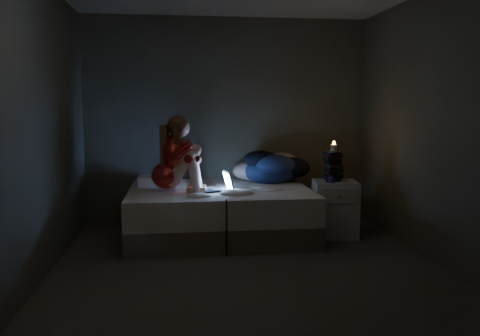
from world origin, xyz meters
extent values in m
cube|color=#3F3A37|center=(0.00, 0.00, -0.01)|extent=(3.60, 3.80, 0.02)
cube|color=#565851|center=(0.00, 1.91, 1.30)|extent=(3.60, 0.02, 2.60)
cube|color=#565851|center=(0.00, -1.91, 1.30)|extent=(3.60, 0.02, 2.60)
cube|color=#565851|center=(-1.81, 0.00, 1.30)|extent=(0.02, 3.80, 2.60)
cube|color=#565851|center=(1.81, 0.00, 1.30)|extent=(0.02, 3.80, 2.60)
cube|color=silver|center=(-0.90, 1.38, 0.62)|extent=(0.40, 0.29, 0.12)
cube|color=silver|center=(1.14, 0.94, 0.32)|extent=(0.53, 0.49, 0.64)
cylinder|color=beige|center=(1.12, 0.99, 1.01)|extent=(0.07, 0.07, 0.08)
cube|color=black|center=(1.07, 0.89, 0.65)|extent=(0.12, 0.16, 0.01)
sphere|color=navy|center=(1.07, 0.81, 0.68)|extent=(0.08, 0.08, 0.08)
camera|label=1|loc=(-0.62, -4.35, 1.48)|focal=36.51mm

